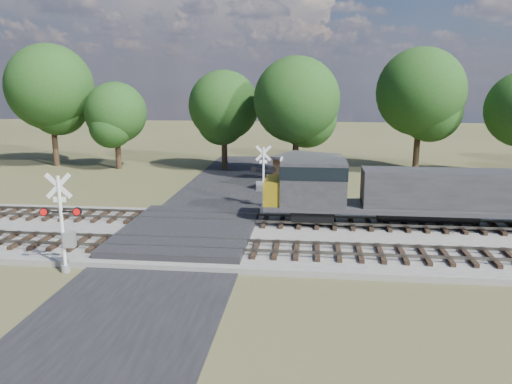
# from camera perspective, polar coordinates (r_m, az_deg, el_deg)

# --- Properties ---
(ground) EXTENTS (160.00, 160.00, 0.00)m
(ground) POSITION_cam_1_polar(r_m,az_deg,el_deg) (27.19, -8.02, -5.53)
(ground) COLOR #424525
(ground) RESTS_ON ground
(ballast_bed) EXTENTS (140.00, 10.00, 0.30)m
(ballast_bed) POSITION_cam_1_polar(r_m,az_deg,el_deg) (27.04, 13.36, -5.53)
(ballast_bed) COLOR gray
(ballast_bed) RESTS_ON ground
(road) EXTENTS (7.00, 60.00, 0.08)m
(road) POSITION_cam_1_polar(r_m,az_deg,el_deg) (27.18, -8.02, -5.45)
(road) COLOR black
(road) RESTS_ON ground
(crossing_panel) EXTENTS (7.00, 9.00, 0.62)m
(crossing_panel) POSITION_cam_1_polar(r_m,az_deg,el_deg) (27.56, -7.79, -4.59)
(crossing_panel) COLOR #262628
(crossing_panel) RESTS_ON ground
(track_near) EXTENTS (140.00, 2.60, 0.33)m
(track_near) POSITION_cam_1_polar(r_m,az_deg,el_deg) (24.61, -2.09, -6.36)
(track_near) COLOR black
(track_near) RESTS_ON ballast_bed
(track_far) EXTENTS (140.00, 2.60, 0.33)m
(track_far) POSITION_cam_1_polar(r_m,az_deg,el_deg) (29.33, -0.67, -3.20)
(track_far) COLOR black
(track_far) RESTS_ON ballast_bed
(crossing_signal_near) EXTENTS (1.83, 0.43, 4.54)m
(crossing_signal_near) POSITION_cam_1_polar(r_m,az_deg,el_deg) (23.65, -21.03, -4.27)
(crossing_signal_near) COLOR silver
(crossing_signal_near) RESTS_ON ground
(crossing_signal_far) EXTENTS (1.70, 0.39, 4.22)m
(crossing_signal_far) POSITION_cam_1_polar(r_m,az_deg,el_deg) (33.60, 0.70, 1.20)
(crossing_signal_far) COLOR silver
(crossing_signal_far) RESTS_ON ground
(equipment_shed) EXTENTS (5.52, 5.52, 2.84)m
(equipment_shed) POSITION_cam_1_polar(r_m,az_deg,el_deg) (38.60, 5.75, 2.16)
(equipment_shed) COLOR #4E3521
(equipment_shed) RESTS_ON ground
(treeline) EXTENTS (77.49, 12.03, 11.94)m
(treeline) POSITION_cam_1_polar(r_m,az_deg,el_deg) (46.14, 7.10, 10.38)
(treeline) COLOR black
(treeline) RESTS_ON ground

